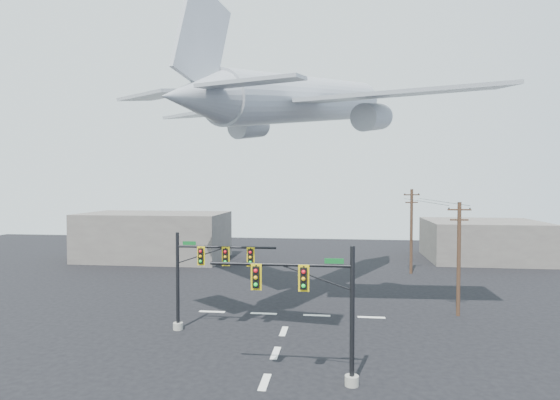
# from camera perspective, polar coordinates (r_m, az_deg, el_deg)

# --- Properties ---
(ground) EXTENTS (120.00, 120.00, 0.00)m
(ground) POSITION_cam_1_polar(r_m,az_deg,el_deg) (24.80, -1.88, -21.33)
(ground) COLOR black
(ground) RESTS_ON ground
(lane_markings) EXTENTS (14.00, 21.20, 0.01)m
(lane_markings) POSITION_cam_1_polar(r_m,az_deg,el_deg) (29.72, -0.18, -17.26)
(lane_markings) COLOR white
(lane_markings) RESTS_ON ground
(signal_mast_near) EXTENTS (7.37, 0.75, 6.82)m
(signal_mast_near) POSITION_cam_1_polar(r_m,az_deg,el_deg) (23.43, 4.88, -13.15)
(signal_mast_near) COLOR gray
(signal_mast_near) RESTS_ON ground
(signal_mast_far) EXTENTS (7.00, 0.72, 6.56)m
(signal_mast_far) POSITION_cam_1_polar(r_m,az_deg,el_deg) (31.82, -9.49, -9.03)
(signal_mast_far) COLOR gray
(signal_mast_far) RESTS_ON ground
(utility_pole_a) EXTENTS (1.69, 0.28, 8.45)m
(utility_pole_a) POSITION_cam_1_polar(r_m,az_deg,el_deg) (37.19, 20.96, -6.46)
(utility_pole_a) COLOR #4D3021
(utility_pole_a) RESTS_ON ground
(utility_pole_b) EXTENTS (1.79, 0.76, 9.20)m
(utility_pole_b) POSITION_cam_1_polar(r_m,az_deg,el_deg) (52.72, 15.72, -3.48)
(utility_pole_b) COLOR #4D3021
(utility_pole_b) RESTS_ON ground
(power_lines) EXTENTS (2.61, 16.18, 0.03)m
(power_lines) POSITION_cam_1_polar(r_m,az_deg,el_deg) (44.62, 17.93, -0.16)
(power_lines) COLOR black
(airliner) EXTENTS (28.68, 31.40, 8.69)m
(airliner) POSITION_cam_1_polar(r_m,az_deg,el_deg) (38.94, 3.36, 12.00)
(airliner) COLOR #A2A6AD
(building_left) EXTENTS (18.00, 10.00, 6.00)m
(building_left) POSITION_cam_1_polar(r_m,az_deg,el_deg) (62.51, -15.06, -4.28)
(building_left) COLOR slate
(building_left) RESTS_ON ground
(building_right) EXTENTS (14.00, 12.00, 5.00)m
(building_right) POSITION_cam_1_polar(r_m,az_deg,el_deg) (65.53, 23.55, -4.53)
(building_right) COLOR slate
(building_right) RESTS_ON ground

